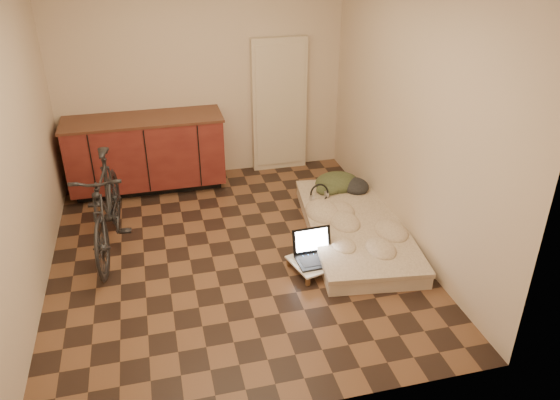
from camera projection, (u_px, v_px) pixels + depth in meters
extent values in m
cube|color=brown|center=(234.00, 254.00, 5.45)|extent=(3.50, 4.00, 0.00)
cube|color=beige|center=(201.00, 74.00, 6.55)|extent=(3.50, 0.00, 2.60)
cube|color=beige|center=(285.00, 252.00, 3.12)|extent=(3.50, 0.00, 2.60)
cube|color=beige|center=(17.00, 150.00, 4.46)|extent=(0.00, 4.00, 2.60)
cube|color=beige|center=(409.00, 116.00, 5.21)|extent=(0.00, 4.00, 2.60)
cube|color=black|center=(150.00, 183.00, 6.75)|extent=(1.70, 0.48, 0.10)
cube|color=#571A18|center=(146.00, 152.00, 6.51)|extent=(1.80, 0.60, 0.78)
cube|color=#522C1E|center=(142.00, 119.00, 6.32)|extent=(1.84, 0.62, 0.03)
cube|color=beige|center=(279.00, 105.00, 6.92)|extent=(0.70, 0.10, 1.70)
imported|color=black|center=(106.00, 202.00, 5.29)|extent=(0.63, 1.69, 1.07)
cube|color=beige|center=(355.00, 230.00, 5.74)|extent=(1.21, 2.12, 0.13)
cube|color=beige|center=(355.00, 223.00, 5.70)|extent=(1.23, 2.14, 0.05)
cube|color=brown|center=(308.00, 281.00, 4.97)|extent=(0.04, 0.04, 0.09)
cube|color=brown|center=(289.00, 262.00, 5.24)|extent=(0.04, 0.04, 0.09)
cube|color=brown|center=(359.00, 264.00, 5.21)|extent=(0.04, 0.04, 0.09)
cube|color=brown|center=(338.00, 247.00, 5.49)|extent=(0.04, 0.04, 0.09)
cube|color=white|center=(324.00, 258.00, 5.20)|extent=(0.72, 0.56, 0.02)
cube|color=black|center=(317.00, 261.00, 5.14)|extent=(0.39, 0.29, 0.02)
cube|color=black|center=(312.00, 240.00, 5.22)|extent=(0.38, 0.09, 0.24)
cube|color=white|center=(312.00, 240.00, 5.22)|extent=(0.33, 0.07, 0.20)
ellipsoid|color=silver|center=(341.00, 251.00, 5.27)|extent=(0.09, 0.11, 0.03)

